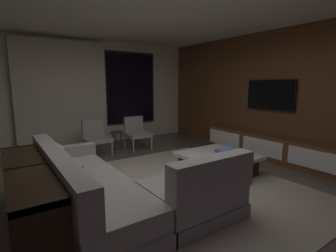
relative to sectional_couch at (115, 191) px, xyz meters
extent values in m
plane|color=#564C44|center=(0.81, 0.22, -0.29)|extent=(9.20, 9.20, 0.00)
cube|color=silver|center=(0.81, 3.88, 1.06)|extent=(6.60, 0.12, 2.70)
cube|color=black|center=(2.11, 3.81, 1.16)|extent=(1.52, 0.02, 2.02)
cube|color=black|center=(2.11, 3.80, 1.16)|extent=(1.40, 0.03, 1.90)
cube|color=beige|center=(0.26, 3.70, 1.01)|extent=(2.10, 0.12, 2.60)
cube|color=brown|center=(3.87, 0.22, 1.06)|extent=(0.12, 7.80, 2.70)
cube|color=#ADA391|center=(1.16, 0.12, -0.28)|extent=(3.20, 3.80, 0.01)
cube|color=gray|center=(-0.24, 0.23, -0.20)|extent=(0.90, 2.50, 0.18)
cube|color=#9E9991|center=(-0.24, 0.23, 0.01)|extent=(0.86, 2.42, 0.24)
cube|color=#9E9991|center=(-0.59, 0.23, 0.33)|extent=(0.20, 2.50, 0.40)
cube|color=#9E9991|center=(-0.24, 1.38, 0.22)|extent=(0.90, 0.20, 0.18)
cube|color=gray|center=(0.74, -0.57, -0.20)|extent=(1.10, 0.90, 0.18)
cube|color=#9E9991|center=(0.74, -0.57, 0.01)|extent=(1.07, 0.86, 0.24)
cube|color=#9E9991|center=(0.74, -0.92, 0.33)|extent=(1.10, 0.20, 0.40)
cube|color=beige|center=(-0.47, 0.78, 0.29)|extent=(0.10, 0.36, 0.36)
cube|color=#B2A893|center=(-0.47, -0.07, 0.29)|extent=(0.10, 0.36, 0.36)
cube|color=black|center=(2.06, 0.28, -0.14)|extent=(1.00, 1.00, 0.30)
cube|color=white|center=(2.06, 0.28, 0.04)|extent=(1.16, 1.16, 0.06)
cube|color=#714D98|center=(2.15, 0.18, 0.08)|extent=(0.22, 0.17, 0.02)
cube|color=slate|center=(2.12, 0.21, 0.11)|extent=(0.27, 0.17, 0.03)
cube|color=#84398B|center=(2.13, 0.21, 0.14)|extent=(0.29, 0.20, 0.03)
cube|color=#5A9AD4|center=(2.14, 0.18, 0.17)|extent=(0.27, 0.19, 0.03)
cylinder|color=#B2ADA0|center=(1.92, 2.34, -0.11)|extent=(0.04, 0.04, 0.36)
cylinder|color=#B2ADA0|center=(1.44, 2.36, -0.11)|extent=(0.04, 0.04, 0.36)
cylinder|color=#B2ADA0|center=(1.94, 2.84, -0.11)|extent=(0.04, 0.04, 0.36)
cylinder|color=#B2ADA0|center=(1.46, 2.86, -0.11)|extent=(0.04, 0.04, 0.36)
cube|color=#9E9991|center=(1.69, 2.60, 0.07)|extent=(0.56, 0.58, 0.08)
cube|color=#9E9991|center=(1.70, 2.84, 0.30)|extent=(0.49, 0.10, 0.38)
cylinder|color=#B2ADA0|center=(0.93, 2.38, -0.11)|extent=(0.04, 0.04, 0.36)
cylinder|color=#B2ADA0|center=(0.45, 2.36, -0.11)|extent=(0.04, 0.04, 0.36)
cylinder|color=#B2ADA0|center=(0.91, 2.88, -0.11)|extent=(0.04, 0.04, 0.36)
cylinder|color=#B2ADA0|center=(0.43, 2.86, -0.11)|extent=(0.04, 0.04, 0.36)
cube|color=#9E9991|center=(0.68, 2.62, 0.07)|extent=(0.55, 0.57, 0.08)
cube|color=#9E9991|center=(0.67, 2.86, 0.30)|extent=(0.49, 0.09, 0.38)
cylinder|color=#333338|center=(1.11, 2.77, -0.06)|extent=(0.03, 0.03, 0.46)
cylinder|color=#333338|center=(1.31, 2.77, -0.06)|extent=(0.03, 0.03, 0.46)
cylinder|color=#333338|center=(1.21, 2.87, -0.06)|extent=(0.03, 0.03, 0.46)
cylinder|color=#333338|center=(1.21, 2.77, 0.16)|extent=(0.32, 0.32, 0.02)
cube|color=brown|center=(3.59, 0.32, -0.03)|extent=(0.44, 3.10, 0.52)
cube|color=white|center=(3.36, -0.73, 0.00)|extent=(0.02, 0.93, 0.33)
cube|color=white|center=(3.36, 0.32, 0.00)|extent=(0.02, 0.93, 0.33)
cube|color=white|center=(3.36, 1.36, 0.00)|extent=(0.02, 0.93, 0.33)
cube|color=black|center=(3.55, -0.54, -0.17)|extent=(0.33, 0.68, 0.19)
cube|color=#774D70|center=(3.55, -0.80, -0.18)|extent=(0.03, 0.04, 0.18)
cube|color=#4AB7C3|center=(3.55, -0.69, -0.19)|extent=(0.03, 0.04, 0.15)
cube|color=#976696|center=(3.55, -0.59, -0.19)|extent=(0.03, 0.04, 0.15)
cube|color=#594589|center=(3.55, -0.48, -0.17)|extent=(0.03, 0.04, 0.19)
cube|color=#75C26A|center=(3.55, -0.38, -0.17)|extent=(0.03, 0.04, 0.19)
cube|color=#C15A50|center=(3.55, -0.28, -0.19)|extent=(0.03, 0.04, 0.15)
cube|color=black|center=(3.77, 0.47, 1.06)|extent=(0.04, 1.12, 0.65)
cube|color=black|center=(3.76, 0.47, 1.06)|extent=(0.05, 1.08, 0.61)
cube|color=black|center=(-0.91, 0.13, 0.43)|extent=(0.40, 2.10, 0.04)
cube|color=black|center=(-0.91, 0.13, -0.15)|extent=(0.38, 2.04, 0.03)
cube|color=black|center=(-0.91, 1.16, 0.08)|extent=(0.40, 0.04, 0.74)
cube|color=black|center=(-0.91, 0.13, 0.08)|extent=(0.38, 0.03, 0.74)
cube|color=silver|center=(-0.92, -0.72, 0.00)|extent=(0.18, 0.04, 0.27)
cube|color=silver|center=(-0.91, -0.53, 0.00)|extent=(0.18, 0.04, 0.26)
cube|color=white|center=(-0.92, -0.34, -0.01)|extent=(0.18, 0.04, 0.24)
cube|color=white|center=(-0.91, -0.15, -0.01)|extent=(0.18, 0.04, 0.24)
cube|color=silver|center=(-0.92, 0.04, -0.02)|extent=(0.18, 0.04, 0.23)
cube|color=white|center=(-0.92, 0.22, 0.00)|extent=(0.18, 0.04, 0.26)
cube|color=silver|center=(-0.91, 0.41, 0.00)|extent=(0.18, 0.04, 0.26)
cube|color=silver|center=(-0.91, 0.60, 0.00)|extent=(0.18, 0.04, 0.27)
cube|color=white|center=(-0.92, 0.79, 0.00)|extent=(0.18, 0.04, 0.27)
cube|color=silver|center=(-0.91, 0.98, -0.02)|extent=(0.18, 0.04, 0.23)
camera|label=1|loc=(-1.11, -2.77, 1.30)|focal=26.99mm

